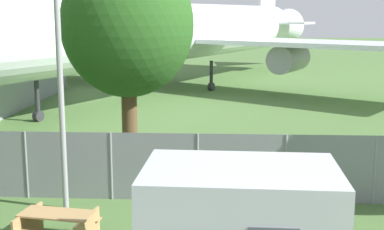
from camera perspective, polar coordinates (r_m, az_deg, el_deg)
perimeter_fence at (r=15.96m, az=-8.61°, el=-5.41°), size 56.07×0.07×2.03m
airplane at (r=38.09m, az=-2.18°, el=8.75°), size 36.61×44.01×12.22m
picnic_bench_near_cabin at (r=13.43m, az=-14.20°, el=-11.23°), size 1.94×1.67×0.76m
tree_near_hangar at (r=18.94m, az=-6.90°, el=9.46°), size 4.62×4.62×7.59m
light_mast at (r=14.77m, az=-14.20°, el=10.75°), size 0.44×0.44×9.21m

